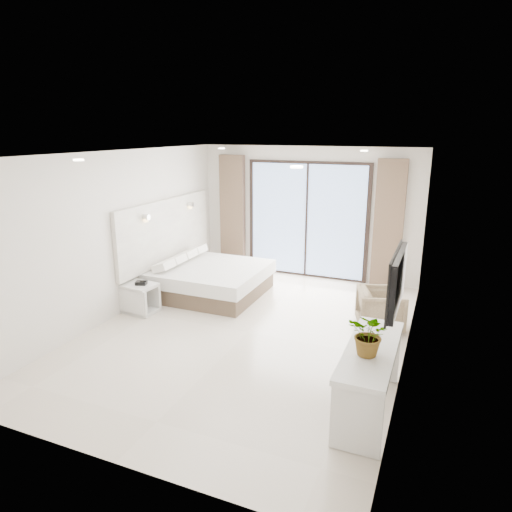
# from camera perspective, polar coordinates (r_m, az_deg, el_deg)

# --- Properties ---
(ground) EXTENTS (6.20, 6.20, 0.00)m
(ground) POSITION_cam_1_polar(r_m,az_deg,el_deg) (7.12, -1.05, -9.51)
(ground) COLOR beige
(ground) RESTS_ON ground
(room_shell) EXTENTS (4.62, 6.22, 2.72)m
(room_shell) POSITION_cam_1_polar(r_m,az_deg,el_deg) (7.46, 0.15, 4.46)
(room_shell) COLOR silver
(room_shell) RESTS_ON ground
(bed) EXTENTS (1.93, 1.84, 0.68)m
(bed) POSITION_cam_1_polar(r_m,az_deg,el_deg) (8.66, -5.77, -2.93)
(bed) COLOR brown
(bed) RESTS_ON ground
(nightstand) EXTENTS (0.59, 0.50, 0.50)m
(nightstand) POSITION_cam_1_polar(r_m,az_deg,el_deg) (8.03, -14.31, -5.12)
(nightstand) COLOR silver
(nightstand) RESTS_ON ground
(phone) EXTENTS (0.21, 0.19, 0.06)m
(phone) POSITION_cam_1_polar(r_m,az_deg,el_deg) (7.90, -14.16, -3.28)
(phone) COLOR black
(phone) RESTS_ON nightstand
(console_desk) EXTENTS (0.51, 1.64, 0.77)m
(console_desk) POSITION_cam_1_polar(r_m,az_deg,el_deg) (5.20, 14.09, -13.08)
(console_desk) COLOR silver
(console_desk) RESTS_ON ground
(plant) EXTENTS (0.56, 0.59, 0.36)m
(plant) POSITION_cam_1_polar(r_m,az_deg,el_deg) (4.86, 14.04, -10.05)
(plant) COLOR #33662D
(plant) RESTS_ON console_desk
(armchair) EXTENTS (0.81, 0.84, 0.70)m
(armchair) POSITION_cam_1_polar(r_m,az_deg,el_deg) (7.39, 15.34, -6.19)
(armchair) COLOR #92845F
(armchair) RESTS_ON ground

